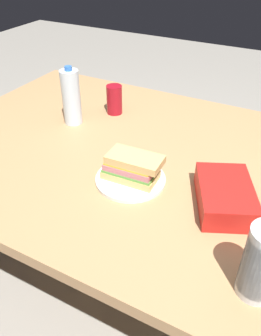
# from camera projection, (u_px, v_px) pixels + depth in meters

# --- Properties ---
(ground_plane) EXTENTS (8.00, 8.00, 0.00)m
(ground_plane) POSITION_uv_depth(u_px,v_px,m) (144.00, 283.00, 1.64)
(ground_plane) COLOR gray
(dining_table) EXTENTS (1.67, 1.09, 0.72)m
(dining_table) POSITION_uv_depth(u_px,v_px,m) (148.00, 173.00, 1.26)
(dining_table) COLOR tan
(dining_table) RESTS_ON ground_plane
(paper_plate) EXTENTS (0.22, 0.22, 0.01)m
(paper_plate) POSITION_uv_depth(u_px,v_px,m) (130.00, 179.00, 1.10)
(paper_plate) COLOR white
(paper_plate) RESTS_ON dining_table
(sandwich) EXTENTS (0.19, 0.10, 0.08)m
(sandwich) POSITION_uv_depth(u_px,v_px,m) (132.00, 167.00, 1.07)
(sandwich) COLOR #DBB26B
(sandwich) RESTS_ON paper_plate
(soda_can_red) EXTENTS (0.07, 0.07, 0.12)m
(soda_can_red) POSITION_uv_depth(u_px,v_px,m) (114.00, 100.00, 1.46)
(soda_can_red) COLOR maroon
(soda_can_red) RESTS_ON dining_table
(chip_bag) EXTENTS (0.23, 0.27, 0.07)m
(chip_bag) POSITION_uv_depth(u_px,v_px,m) (225.00, 196.00, 0.99)
(chip_bag) COLOR red
(chip_bag) RESTS_ON dining_table
(water_bottle_tall) EXTENTS (0.07, 0.07, 0.23)m
(water_bottle_tall) POSITION_uv_depth(u_px,v_px,m) (71.00, 97.00, 1.36)
(water_bottle_tall) COLOR silver
(water_bottle_tall) RESTS_ON dining_table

